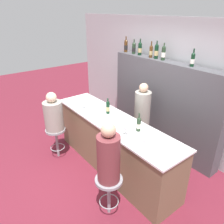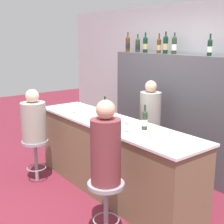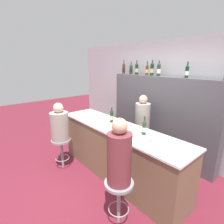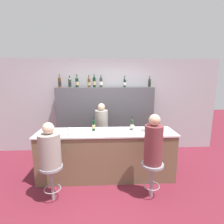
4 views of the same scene
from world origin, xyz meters
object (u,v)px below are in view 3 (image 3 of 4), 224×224
at_px(wine_bottle_backbar_1, 131,69).
at_px(wine_bottle_counter_1, 144,127).
at_px(bar_stool_left, 61,145).
at_px(wine_bottle_counter_0, 112,116).
at_px(guest_seated_left, 60,125).
at_px(bar_stool_right, 119,191).
at_px(wine_bottle_backbar_4, 152,69).
at_px(wine_glass_1, 133,131).
at_px(guest_seated_right, 119,156).
at_px(bartender, 142,131).
at_px(wine_bottle_backbar_3, 147,70).
at_px(wine_bottle_backbar_0, 124,68).
at_px(metal_bowl, 158,141).
at_px(wine_bottle_backbar_6, 187,71).
at_px(wine_bottle_backbar_5, 159,70).
at_px(wine_bottle_backbar_2, 137,69).
at_px(wine_glass_0, 88,114).

bearing_deg(wine_bottle_backbar_1, wine_bottle_counter_1, -39.54).
bearing_deg(bar_stool_left, wine_bottle_counter_0, 48.30).
xyz_separation_m(guest_seated_left, bar_stool_right, (1.72, 0.00, -0.45)).
xyz_separation_m(wine_bottle_backbar_4, wine_glass_1, (0.81, -1.45, -0.85)).
xyz_separation_m(wine_bottle_backbar_4, guest_seated_right, (1.07, -1.97, -0.96)).
xyz_separation_m(guest_seated_right, bartender, (-0.88, 1.49, -0.33)).
bearing_deg(wine_bottle_backbar_1, wine_bottle_backbar_3, -0.00).
xyz_separation_m(wine_bottle_backbar_0, metal_bowl, (2.04, -1.28, -0.94)).
height_order(wine_bottle_backbar_6, wine_glass_1, wine_bottle_backbar_6).
bearing_deg(wine_bottle_backbar_4, wine_bottle_backbar_5, 0.00).
bearing_deg(bar_stool_right, wine_bottle_backbar_1, 130.91).
bearing_deg(wine_bottle_backbar_2, wine_bottle_backbar_3, 0.00).
xyz_separation_m(wine_bottle_backbar_1, wine_bottle_backbar_5, (0.82, 0.00, 0.01)).
height_order(wine_glass_0, bar_stool_right, wine_glass_0).
height_order(wine_bottle_backbar_5, bartender, wine_bottle_backbar_5).
height_order(wine_glass_0, metal_bowl, wine_glass_0).
relative_size(wine_bottle_backbar_5, wine_glass_0, 2.20).
xyz_separation_m(wine_bottle_backbar_5, guest_seated_right, (0.89, -1.97, -0.96)).
relative_size(bar_stool_left, bartender, 0.43).
height_order(wine_glass_1, bar_stool_left, wine_glass_1).
height_order(wine_bottle_counter_1, metal_bowl, wine_bottle_counter_1).
bearing_deg(bar_stool_left, guest_seated_left, -90.00).
bearing_deg(wine_bottle_counter_0, wine_bottle_backbar_2, 111.83).
bearing_deg(metal_bowl, wine_bottle_backbar_5, 126.89).
bearing_deg(wine_bottle_backbar_6, wine_bottle_backbar_5, 180.00).
bearing_deg(metal_bowl, wine_bottle_backbar_3, 135.00).
distance_m(wine_bottle_backbar_3, metal_bowl, 2.03).
distance_m(wine_bottle_counter_1, guest_seated_right, 0.81).
bearing_deg(wine_glass_0, guest_seated_left, -114.28).
relative_size(bar_stool_left, guest_seated_left, 0.84).
bearing_deg(wine_glass_0, wine_bottle_backbar_2, 91.55).
relative_size(wine_bottle_backbar_4, wine_glass_1, 1.98).
bearing_deg(wine_bottle_backbar_3, wine_bottle_counter_1, -51.46).
xyz_separation_m(wine_bottle_backbar_5, bar_stool_left, (-0.83, -1.97, -1.47)).
xyz_separation_m(wine_bottle_backbar_4, wine_bottle_backbar_5, (0.18, 0.00, -0.01)).
height_order(wine_bottle_backbar_0, bar_stool_left, wine_bottle_backbar_0).
bearing_deg(wine_bottle_backbar_6, bar_stool_left, -126.54).
relative_size(wine_bottle_backbar_0, wine_bottle_backbar_3, 1.09).
relative_size(wine_bottle_backbar_2, metal_bowl, 1.38).
xyz_separation_m(wine_bottle_backbar_1, wine_glass_0, (0.23, -1.45, -0.85)).
relative_size(guest_seated_left, guest_seated_right, 0.87).
bearing_deg(wine_bottle_backbar_3, bartender, -55.88).
bearing_deg(bar_stool_right, metal_bowl, 84.18).
bearing_deg(wine_glass_1, wine_bottle_counter_0, 162.63).
height_order(metal_bowl, bartender, bartender).
bearing_deg(wine_glass_0, wine_bottle_backbar_5, 67.76).
relative_size(wine_bottle_backbar_3, wine_bottle_backbar_6, 1.06).
height_order(wine_bottle_backbar_0, wine_glass_1, wine_bottle_backbar_0).
xyz_separation_m(wine_bottle_backbar_3, wine_bottle_backbar_4, (0.14, 0.00, 0.02)).
relative_size(wine_bottle_backbar_5, guest_seated_right, 0.37).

